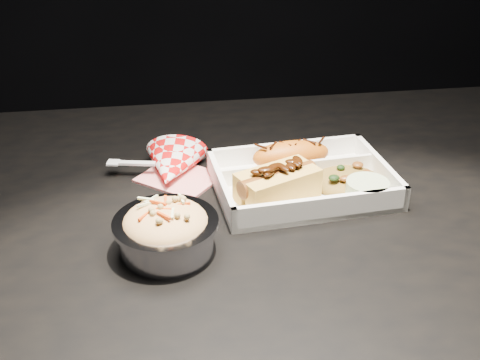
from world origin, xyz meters
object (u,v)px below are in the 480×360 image
(dining_table, at_px, (285,254))
(napkin_fork, at_px, (172,167))
(foil_coleslaw_cup, at_px, (166,229))
(fried_pastry, at_px, (291,155))
(food_tray, at_px, (302,183))
(hotdog, at_px, (278,182))

(dining_table, distance_m, napkin_fork, 0.22)
(dining_table, relative_size, foil_coleslaw_cup, 9.23)
(fried_pastry, bearing_deg, napkin_fork, 175.78)
(food_tray, xyz_separation_m, fried_pastry, (-0.00, 0.06, 0.02))
(fried_pastry, height_order, hotdog, hotdog)
(dining_table, distance_m, foil_coleslaw_cup, 0.23)
(dining_table, height_order, foil_coleslaw_cup, foil_coleslaw_cup)
(fried_pastry, relative_size, foil_coleslaw_cup, 0.93)
(fried_pastry, relative_size, hotdog, 0.95)
(dining_table, distance_m, hotdog, 0.12)
(food_tray, height_order, hotdog, hotdog)
(food_tray, distance_m, fried_pastry, 0.06)
(food_tray, distance_m, hotdog, 0.06)
(foil_coleslaw_cup, relative_size, napkin_fork, 0.72)
(hotdog, bearing_deg, dining_table, -29.42)
(fried_pastry, distance_m, foil_coleslaw_cup, 0.27)
(dining_table, bearing_deg, food_tray, 49.63)
(food_tray, bearing_deg, hotdog, -149.23)
(food_tray, bearing_deg, fried_pastry, 90.00)
(foil_coleslaw_cup, bearing_deg, hotdog, 31.03)
(dining_table, xyz_separation_m, hotdog, (-0.02, 0.00, 0.12))
(fried_pastry, relative_size, napkin_fork, 0.67)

